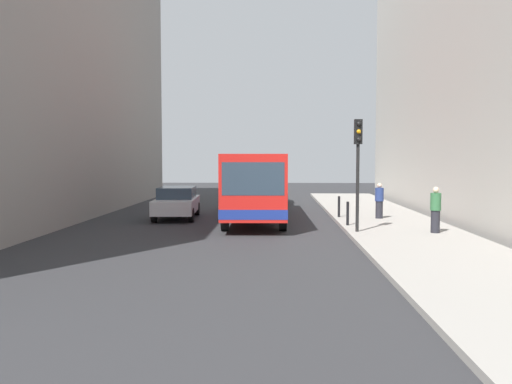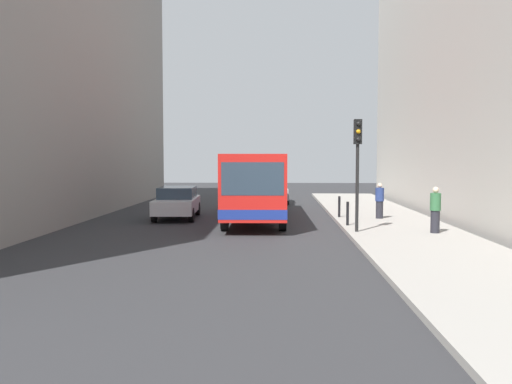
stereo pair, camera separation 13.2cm
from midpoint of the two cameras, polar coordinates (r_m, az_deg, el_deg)
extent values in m
plane|color=#2D2D30|center=(21.74, 0.70, -4.00)|extent=(80.00, 80.00, 0.00)
cube|color=#9E9991|center=(22.24, 14.78, -3.75)|extent=(4.40, 40.00, 0.15)
cube|color=gray|center=(28.61, -23.32, 12.31)|extent=(7.00, 32.00, 14.69)
cube|color=red|center=(25.37, 0.11, 1.07)|extent=(2.73, 11.05, 2.50)
cube|color=navy|center=(25.43, 0.11, -1.07)|extent=(2.75, 11.07, 0.36)
cube|color=#2D3D4C|center=(19.88, -0.17, 1.37)|extent=(2.26, 0.11, 1.20)
cube|color=#2D3D4C|center=(25.86, 0.12, 1.89)|extent=(2.72, 9.45, 1.00)
cylinder|color=black|center=(21.59, 2.93, -2.72)|extent=(0.30, 1.01, 1.00)
cylinder|color=black|center=(21.63, -3.07, -2.71)|extent=(0.30, 1.01, 1.00)
cylinder|color=black|center=(29.35, 2.44, -1.03)|extent=(0.30, 1.01, 1.00)
cylinder|color=black|center=(29.38, -1.97, -1.03)|extent=(0.30, 1.01, 1.00)
cube|color=silver|center=(26.17, -7.99, -1.32)|extent=(2.03, 4.49, 0.64)
cube|color=#2D3D4C|center=(26.28, -7.96, -0.04)|extent=(1.73, 2.55, 0.52)
cylinder|color=black|center=(24.62, -6.53, -2.37)|extent=(0.25, 0.65, 0.64)
cylinder|color=black|center=(24.84, -10.29, -2.35)|extent=(0.25, 0.65, 0.64)
cylinder|color=black|center=(27.60, -5.90, -1.72)|extent=(0.25, 0.65, 0.64)
cylinder|color=black|center=(27.79, -9.27, -1.71)|extent=(0.25, 0.65, 0.64)
cube|color=#A5A8AD|center=(34.57, 1.88, -0.09)|extent=(1.88, 4.43, 0.64)
cube|color=#2D3D4C|center=(34.69, 1.88, 0.88)|extent=(1.64, 2.49, 0.52)
cylinder|color=black|center=(33.12, 3.32, -0.81)|extent=(0.23, 0.64, 0.64)
cylinder|color=black|center=(33.10, 0.48, -0.81)|extent=(0.23, 0.64, 0.64)
cylinder|color=black|center=(36.11, 3.15, -0.44)|extent=(0.23, 0.64, 0.64)
cylinder|color=black|center=(36.09, 0.55, -0.44)|extent=(0.23, 0.64, 0.64)
cylinder|color=black|center=(20.52, 10.56, 0.40)|extent=(0.12, 0.12, 3.20)
cube|color=black|center=(20.51, 10.63, 6.12)|extent=(0.28, 0.24, 0.90)
sphere|color=black|center=(20.39, 10.69, 6.93)|extent=(0.16, 0.16, 0.16)
sphere|color=orange|center=(20.38, 10.68, 6.14)|extent=(0.16, 0.16, 0.16)
sphere|color=black|center=(20.37, 10.68, 5.35)|extent=(0.16, 0.16, 0.16)
cylinder|color=black|center=(22.46, 9.59, -2.19)|extent=(0.11, 0.11, 0.95)
cylinder|color=black|center=(25.46, 8.72, -1.50)|extent=(0.11, 0.11, 0.95)
cylinder|color=#26262D|center=(20.98, 18.14, -2.92)|extent=(0.32, 0.32, 0.81)
cylinder|color=#336B3F|center=(20.91, 18.18, -0.96)|extent=(0.38, 0.38, 0.63)
sphere|color=beige|center=(20.88, 18.20, 0.20)|extent=(0.22, 0.22, 0.22)
cylinder|color=#26262D|center=(25.25, 12.75, -1.80)|extent=(0.32, 0.32, 0.77)
cylinder|color=navy|center=(25.19, 12.77, -0.25)|extent=(0.38, 0.38, 0.59)
sphere|color=beige|center=(25.17, 12.79, 0.66)|extent=(0.21, 0.21, 0.21)
camera|label=1|loc=(0.07, -89.84, 0.01)|focal=38.82mm
camera|label=2|loc=(0.07, 90.16, -0.01)|focal=38.82mm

